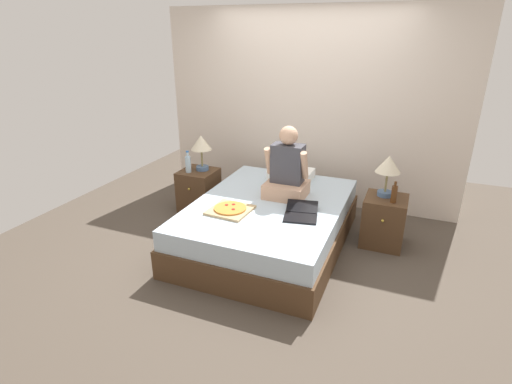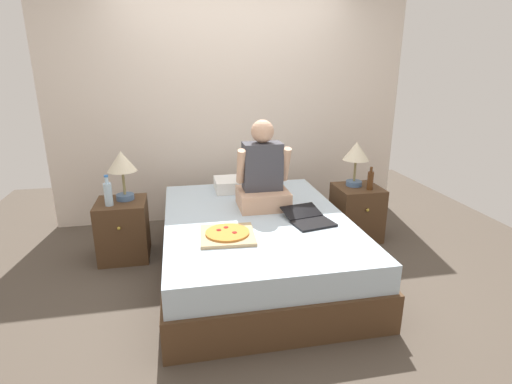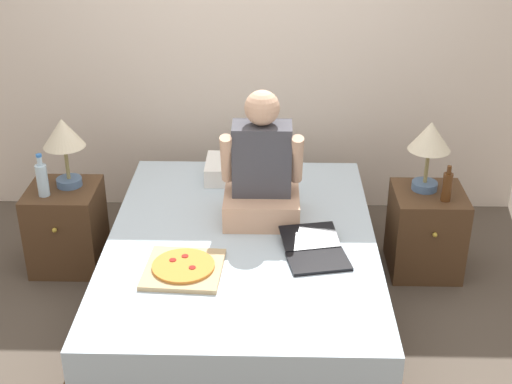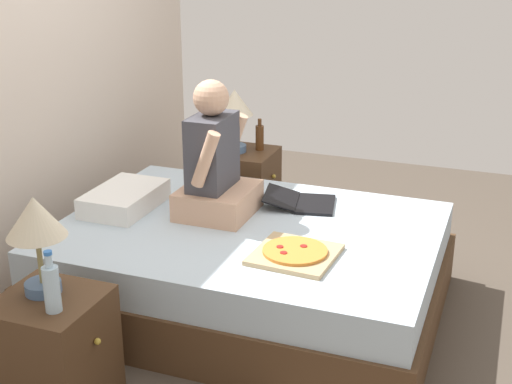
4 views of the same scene
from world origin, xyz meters
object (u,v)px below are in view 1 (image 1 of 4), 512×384
at_px(lamp_on_right_nightstand, 388,167).
at_px(person_seated, 287,171).
at_px(water_bottle, 188,164).
at_px(bed, 269,224).
at_px(nightstand_right, 384,221).
at_px(nightstand_left, 199,191).
at_px(lamp_on_left_nightstand, 201,145).
at_px(laptop, 301,214).
at_px(pizza_box, 230,209).
at_px(beer_bottle, 394,194).

bearing_deg(lamp_on_right_nightstand, person_seated, -163.95).
bearing_deg(water_bottle, bed, -17.90).
xyz_separation_m(nightstand_right, person_seated, (-1.05, -0.24, 0.51)).
xyz_separation_m(nightstand_left, water_bottle, (-0.08, -0.09, 0.39)).
bearing_deg(lamp_on_left_nightstand, laptop, -25.79).
bearing_deg(pizza_box, bed, 51.30).
height_order(nightstand_left, water_bottle, water_bottle).
bearing_deg(laptop, nightstand_left, 156.31).
distance_m(lamp_on_left_nightstand, beer_bottle, 2.36).
distance_m(bed, water_bottle, 1.36).
distance_m(water_bottle, beer_bottle, 2.46).
distance_m(water_bottle, pizza_box, 1.22).
xyz_separation_m(water_bottle, pizza_box, (0.95, -0.76, -0.14)).
bearing_deg(bed, laptop, -25.76).
bearing_deg(pizza_box, nightstand_right, 30.46).
bearing_deg(laptop, beer_bottle, 35.60).
bearing_deg(beer_bottle, pizza_box, -153.67).
height_order(lamp_on_right_nightstand, beer_bottle, lamp_on_right_nightstand).
xyz_separation_m(lamp_on_left_nightstand, lamp_on_right_nightstand, (2.24, 0.00, 0.00)).
bearing_deg(nightstand_right, lamp_on_right_nightstand, 120.93).
xyz_separation_m(beer_bottle, person_seated, (-1.12, -0.14, 0.14)).
height_order(lamp_on_left_nightstand, person_seated, person_seated).
xyz_separation_m(bed, lamp_on_left_nightstand, (-1.12, 0.54, 0.63)).
bearing_deg(nightstand_left, bed, -22.94).
xyz_separation_m(nightstand_left, lamp_on_left_nightstand, (0.04, 0.05, 0.60)).
height_order(nightstand_left, lamp_on_left_nightstand, lamp_on_left_nightstand).
bearing_deg(beer_bottle, bed, -162.39).
distance_m(nightstand_left, laptop, 1.72).
bearing_deg(person_seated, nightstand_left, 169.15).
bearing_deg(bed, lamp_on_left_nightstand, 154.21).
distance_m(lamp_on_left_nightstand, laptop, 1.73).
distance_m(nightstand_left, nightstand_right, 2.31).
distance_m(lamp_on_left_nightstand, lamp_on_right_nightstand, 2.24).
bearing_deg(water_bottle, laptop, -19.93).
height_order(lamp_on_left_nightstand, lamp_on_right_nightstand, same).
relative_size(laptop, pizza_box, 1.11).
xyz_separation_m(lamp_on_right_nightstand, person_seated, (-1.02, -0.29, -0.09)).
distance_m(water_bottle, laptop, 1.75).
xyz_separation_m(beer_bottle, laptop, (-0.82, -0.59, -0.12)).
xyz_separation_m(nightstand_left, lamp_on_right_nightstand, (2.28, 0.05, 0.60)).
xyz_separation_m(nightstand_right, laptop, (-0.75, -0.69, 0.25)).
bearing_deg(lamp_on_left_nightstand, lamp_on_right_nightstand, 0.00).
bearing_deg(lamp_on_right_nightstand, beer_bottle, -56.31).
xyz_separation_m(lamp_on_right_nightstand, beer_bottle, (0.10, -0.15, -0.23)).
bearing_deg(person_seated, beer_bottle, 7.27).
xyz_separation_m(lamp_on_left_nightstand, beer_bottle, (2.34, -0.15, -0.23)).
bearing_deg(lamp_on_left_nightstand, water_bottle, -130.60).
height_order(nightstand_left, lamp_on_right_nightstand, lamp_on_right_nightstand).
distance_m(nightstand_left, lamp_on_right_nightstand, 2.36).
xyz_separation_m(nightstand_left, beer_bottle, (2.38, -0.10, 0.37)).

